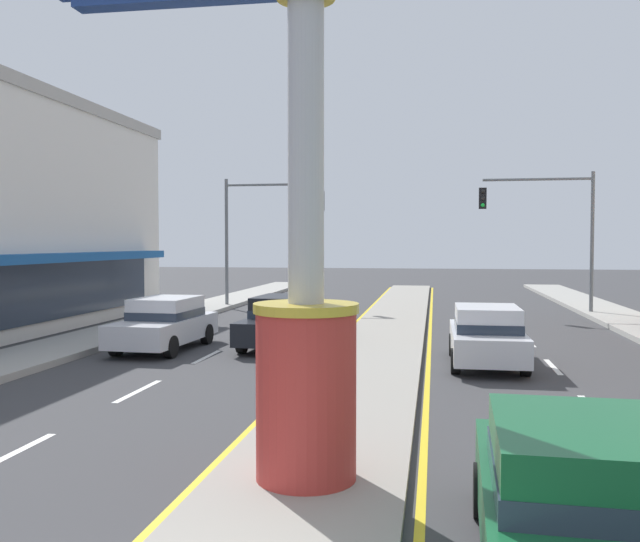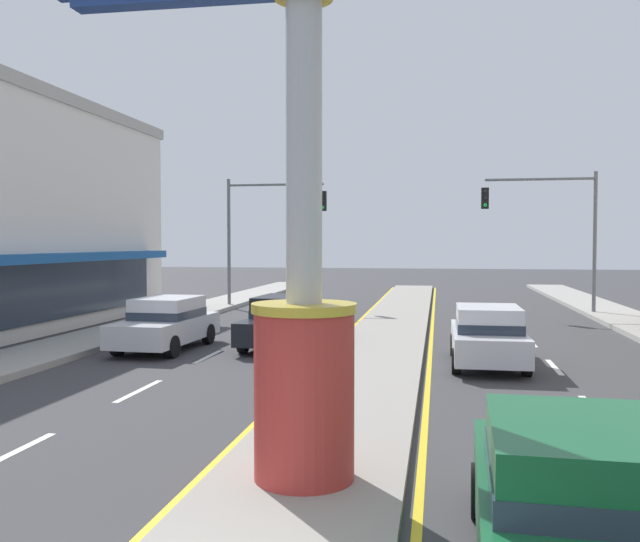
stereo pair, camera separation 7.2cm
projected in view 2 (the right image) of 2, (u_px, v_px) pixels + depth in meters
median_strip at (386, 337)px, 22.34m from camera, size 2.55×52.00×0.14m
sidewalk_left at (99, 338)px, 21.93m from camera, size 2.42×60.00×0.18m
lane_markings at (383, 345)px, 21.01m from camera, size 9.29×52.00×0.01m
district_sign at (304, 192)px, 8.55m from camera, size 6.66×1.34×7.60m
traffic_light_left_side at (264, 220)px, 32.41m from camera, size 4.86×0.46×6.20m
traffic_light_right_side at (552, 217)px, 29.46m from camera, size 4.86×0.46×6.20m
sedan_near_right_lane at (166, 323)px, 20.09m from camera, size 1.97×4.37×1.53m
sedan_far_right_lane at (488, 335)px, 17.40m from camera, size 1.86×4.31×1.53m
sedan_near_left_lane at (576, 500)px, 6.23m from camera, size 1.95×4.36×1.53m
sedan_mid_left_lane at (284, 321)px, 20.59m from camera, size 2.00×4.38×1.53m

